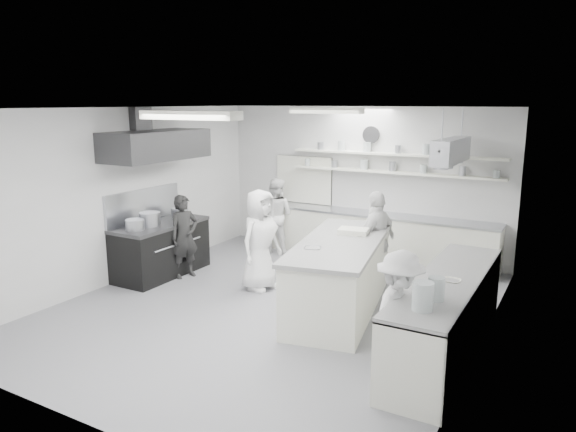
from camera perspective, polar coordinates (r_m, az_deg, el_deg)
The scene contains 27 objects.
floor at distance 8.34m, azimuth -1.62°, elevation -9.76°, with size 6.00×7.00×0.02m, color gray.
ceiling at distance 7.75m, azimuth -1.75°, elevation 11.46°, with size 6.00×7.00×0.02m, color white.
wall_back at distance 11.01m, azimuth 7.79°, elevation 3.64°, with size 6.00×0.04×3.00m, color silver.
wall_front at distance 5.33m, azimuth -21.63°, elevation -6.19°, with size 6.00×0.04×3.00m, color silver.
wall_left at distance 9.78m, azimuth -16.93°, elevation 2.17°, with size 0.04×7.00×3.00m, color silver.
wall_right at distance 6.89m, azimuth 20.22°, elevation -2.05°, with size 0.04×7.00×3.00m, color silver.
stove at distance 10.00m, azimuth -13.32°, elevation -3.58°, with size 0.80×1.80×0.90m, color black.
exhaust_hood at distance 9.68m, azimuth -13.87°, elevation 7.33°, with size 0.85×2.00×0.50m, color #363638.
back_counter at distance 10.83m, azimuth 8.51°, elevation -2.13°, with size 5.00×0.60×0.92m, color white.
shelf_lower at distance 10.62m, azimuth 11.08°, elevation 4.58°, with size 4.20×0.26×0.04m, color white.
shelf_upper at distance 10.58m, azimuth 11.16°, elevation 6.46°, with size 4.20×0.26×0.04m, color white.
pass_through_window at distance 11.53m, azimuth 1.72°, elevation 3.88°, with size 1.30×0.04×1.00m, color black.
wall_clock at distance 10.80m, azimuth 8.85°, elevation 8.52°, with size 0.32×0.32×0.05m, color white.
right_counter at distance 7.07m, azimuth 16.50°, elevation -10.21°, with size 0.74×3.30×0.94m, color white.
pot_rack at distance 9.28m, azimuth 16.96°, elevation 6.66°, with size 0.30×1.60×0.40m, color #A8AAB2.
light_fixture_front at distance 6.28m, azimuth -10.43°, elevation 10.49°, with size 1.30×0.25×0.10m, color white.
light_fixture_rear at distance 9.33m, azimuth 4.09°, elevation 11.11°, with size 1.30×0.25×0.10m, color white.
prep_island at distance 8.14m, azimuth 5.53°, elevation -6.45°, with size 1.04×2.78×1.03m, color white.
stove_pot at distance 9.69m, azimuth -14.45°, elevation -0.46°, with size 0.36×0.36×0.29m, color #A8AAB2.
cook_stove at distance 9.71m, azimuth -10.96°, elevation -2.15°, with size 0.54×0.36×1.49m, color black.
cook_back at distance 11.14m, azimuth -1.32°, elevation 0.08°, with size 0.76×0.59×1.55m, color white.
cook_island_left at distance 8.90m, azimuth -2.97°, elevation -2.55°, with size 0.83×0.54×1.69m, color white.
cook_island_right at distance 8.92m, azimuth 9.38°, elevation -2.70°, with size 0.99×0.41×1.68m, color white.
cook_right at distance 6.24m, azimuth 11.71°, elevation -10.29°, with size 0.96×0.55×1.49m, color white.
bowl_island_a at distance 7.57m, azimuth 2.62°, elevation -3.54°, with size 0.25×0.25×0.06m, color #A8AAB2.
bowl_island_b at distance 8.33m, azimuth 7.36°, elevation -2.16°, with size 0.22×0.22×0.07m, color white.
bowl_right at distance 6.80m, azimuth 16.96°, elevation -6.67°, with size 0.22×0.22×0.05m, color white.
Camera 1 is at (4.01, -6.63, 3.09)m, focal length 33.47 mm.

